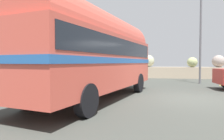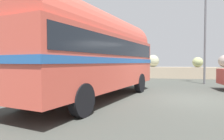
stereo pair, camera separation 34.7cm
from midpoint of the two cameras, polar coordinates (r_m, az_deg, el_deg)
ground at (r=9.17m, az=22.68°, el=-7.72°), size 32.00×26.00×0.02m
breakwater at (r=20.79m, az=17.46°, el=-0.26°), size 31.36×2.58×2.44m
vintage_coach at (r=8.44m, az=-3.56°, el=5.51°), size 4.34×8.91×3.70m
lamp_post at (r=15.94m, az=25.90°, el=10.37°), size 0.99×0.40×6.96m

